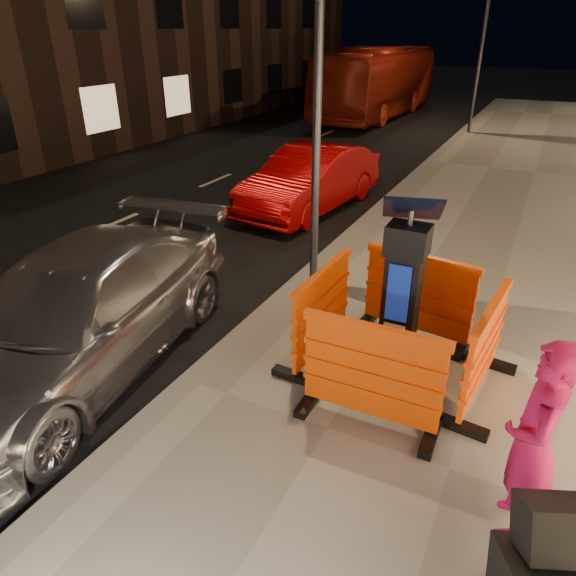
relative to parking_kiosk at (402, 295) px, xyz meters
The scene contains 14 objects.
ground_plane 2.71m from the parking_kiosk, 149.37° to the right, with size 120.00×120.00×0.00m, color black.
sidewalk 1.90m from the parking_kiosk, 53.87° to the right, with size 6.00×60.00×0.15m, color gray.
kerb 2.68m from the parking_kiosk, 149.37° to the right, with size 0.30×60.00×0.15m, color slate.
parking_kiosk is the anchor object (origin of this frame).
barrier_front 1.06m from the parking_kiosk, 90.00° to the right, with size 1.50×0.62×1.17m, color #FF4D05.
barrier_back 1.06m from the parking_kiosk, 90.00° to the left, with size 1.50×0.62×1.17m, color #FF4D05.
barrier_kerbside 1.06m from the parking_kiosk, behind, with size 1.50×0.62×1.17m, color #FF4D05.
barrier_bldgside 1.06m from the parking_kiosk, ahead, with size 1.50×0.62×1.17m, color #FF4D05.
car_silver 4.04m from the parking_kiosk, 159.24° to the right, with size 2.07×5.09×1.48m, color #BCBCC1.
car_red 6.81m from the parking_kiosk, 122.99° to the left, with size 1.52×4.37×1.44m, color #AB060A.
bus_doubledecker 21.25m from the parking_kiosk, 108.43° to the left, with size 2.59×11.05×3.08m, color maroon.
man 2.20m from the parking_kiosk, 47.87° to the right, with size 0.65×0.43×1.79m, color #BB104B.
street_lamp_mid 3.21m from the parking_kiosk, 136.35° to the left, with size 0.12×0.12×6.00m, color #3F3F44.
street_lamp_far 16.97m from the parking_kiosk, 96.28° to the left, with size 0.12×0.12×6.00m, color #3F3F44.
Camera 1 is at (3.23, -3.83, 3.85)m, focal length 32.00 mm.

